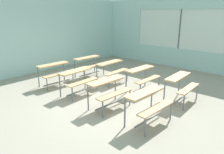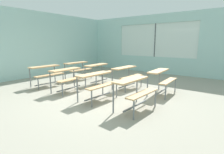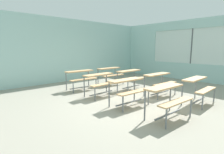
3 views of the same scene
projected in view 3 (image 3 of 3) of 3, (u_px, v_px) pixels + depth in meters
ground at (132, 104)px, 5.20m from camera, size 10.00×9.00×0.05m
wall_back at (60, 50)px, 8.23m from camera, size 10.00×0.12×3.00m
wall_right at (205, 52)px, 8.19m from camera, size 0.12×9.00×3.00m
desk_bench_r0c0 at (168, 95)px, 3.95m from camera, size 1.13×0.64×0.74m
desk_bench_r0c1 at (199, 85)px, 5.04m from camera, size 1.12×0.63×0.74m
desk_bench_r1c0 at (129, 86)px, 4.84m from camera, size 1.13×0.64×0.74m
desk_bench_r1c1 at (160, 79)px, 5.92m from camera, size 1.13×0.64×0.74m
desk_bench_r2c0 at (101, 80)px, 5.86m from camera, size 1.12×0.64×0.74m
desk_bench_r2c1 at (131, 75)px, 6.85m from camera, size 1.11×0.60×0.74m
desk_bench_r3c0 at (81, 75)px, 6.75m from camera, size 1.12×0.63×0.74m
desk_bench_r3c1 at (110, 72)px, 7.73m from camera, size 1.12×0.62×0.74m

